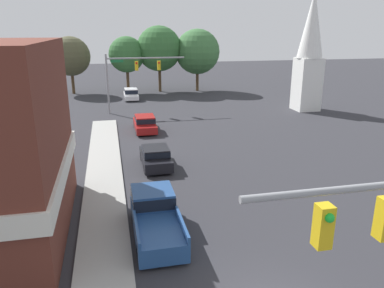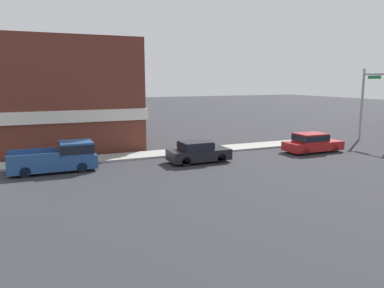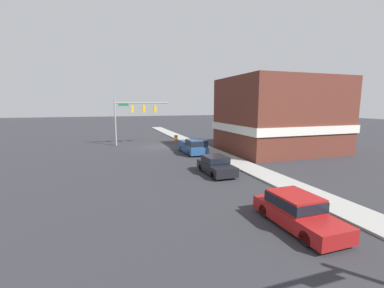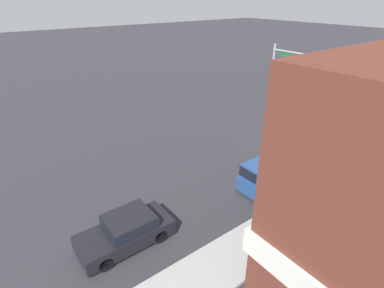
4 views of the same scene
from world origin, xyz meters
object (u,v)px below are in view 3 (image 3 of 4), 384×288
construction_barrel (176,138)px  car_lead (216,165)px  car_second_ahead (297,210)px  pickup_truck_parked (194,146)px

construction_barrel → car_lead: bearing=84.7°
car_second_ahead → pickup_truck_parked: size_ratio=0.91×
car_lead → pickup_truck_parked: bearing=-97.3°
car_lead → construction_barrel: car_lead is taller
car_second_ahead → pickup_truck_parked: bearing=-94.2°
car_second_ahead → pickup_truck_parked: (-1.37, -18.91, 0.11)m
car_second_ahead → construction_barrel: (-2.04, -29.42, -0.28)m
car_second_ahead → pickup_truck_parked: 18.96m
car_lead → construction_barrel: (-1.82, -19.50, -0.26)m
pickup_truck_parked → construction_barrel: size_ratio=5.10×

